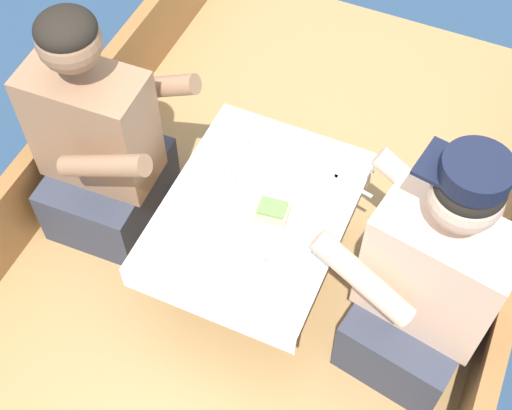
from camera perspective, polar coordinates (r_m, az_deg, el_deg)
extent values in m
plane|color=navy|center=(2.96, 1.05, -5.54)|extent=(60.00, 60.00, 0.00)
cube|color=#A87F4C|center=(2.83, 1.09, -4.09)|extent=(1.77, 2.80, 0.29)
cube|color=#936033|center=(2.88, -14.68, 5.04)|extent=(0.06, 2.80, 0.31)
cube|color=#936033|center=(2.54, 19.33, -7.00)|extent=(0.06, 2.80, 0.31)
cylinder|color=#B2B2B7|center=(2.50, 0.00, -2.78)|extent=(0.07, 0.07, 0.34)
cube|color=#A87F4C|center=(2.35, 0.00, -0.46)|extent=(0.56, 0.74, 0.02)
cube|color=white|center=(2.34, 0.00, -0.31)|extent=(0.59, 0.77, 0.00)
cube|color=white|center=(2.21, -4.02, -8.50)|extent=(0.59, 0.00, 0.10)
cube|color=white|center=(2.60, 3.40, 5.34)|extent=(0.59, 0.00, 0.10)
cube|color=#333847|center=(2.73, -11.57, 1.25)|extent=(0.38, 0.45, 0.26)
cube|color=#936B4C|center=(2.46, -12.94, 6.17)|extent=(0.41, 0.24, 0.45)
sphere|color=#936B4C|center=(2.20, -14.76, 12.58)|extent=(0.20, 0.20, 0.20)
ellipsoid|color=black|center=(2.17, -15.01, 13.44)|extent=(0.19, 0.19, 0.11)
cylinder|color=#936B4C|center=(2.44, -8.07, 9.31)|extent=(0.34, 0.08, 0.21)
cylinder|color=#936B4C|center=(2.25, -12.12, 3.11)|extent=(0.34, 0.08, 0.21)
cube|color=#333847|center=(2.44, 12.52, -9.26)|extent=(0.43, 0.50, 0.26)
cube|color=beige|center=(2.14, 14.19, -5.12)|extent=(0.43, 0.29, 0.44)
sphere|color=beige|center=(1.84, 16.48, 0.64)|extent=(0.19, 0.19, 0.19)
ellipsoid|color=black|center=(1.81, 16.79, 1.44)|extent=(0.18, 0.18, 0.11)
cylinder|color=beige|center=(2.01, 8.50, -5.83)|extent=(0.34, 0.13, 0.21)
cylinder|color=beige|center=(2.20, 13.02, 1.05)|extent=(0.34, 0.13, 0.21)
cylinder|color=black|center=(1.76, 17.25, 2.57)|extent=(0.18, 0.18, 0.06)
cube|color=black|center=(1.80, 14.56, 3.24)|extent=(0.12, 0.15, 0.01)
cylinder|color=white|center=(2.32, 1.30, -0.87)|extent=(0.19, 0.19, 0.01)
cylinder|color=white|center=(2.28, -5.54, -2.65)|extent=(0.18, 0.18, 0.01)
cube|color=#E0BC7F|center=(2.30, 1.31, -0.55)|extent=(0.12, 0.10, 0.04)
cube|color=#669347|center=(2.28, 1.32, -0.21)|extent=(0.10, 0.08, 0.01)
cylinder|color=white|center=(2.50, -2.20, 5.17)|extent=(0.15, 0.15, 0.04)
cylinder|color=beige|center=(2.49, -2.21, 5.32)|extent=(0.12, 0.12, 0.02)
cylinder|color=white|center=(2.42, 4.97, 2.68)|extent=(0.12, 0.12, 0.04)
cylinder|color=beige|center=(2.41, 4.99, 2.82)|extent=(0.10, 0.10, 0.02)
cylinder|color=white|center=(2.22, -1.10, -4.26)|extent=(0.14, 0.14, 0.04)
cylinder|color=beige|center=(2.21, -1.11, -4.12)|extent=(0.12, 0.12, 0.02)
cylinder|color=white|center=(2.15, 2.19, -6.49)|extent=(0.07, 0.07, 0.06)
torus|color=white|center=(2.14, 3.33, -6.87)|extent=(0.04, 0.01, 0.04)
cylinder|color=#3D2314|center=(2.14, 2.21, -6.24)|extent=(0.06, 0.06, 0.01)
cylinder|color=white|center=(2.40, -2.96, 2.80)|extent=(0.07, 0.07, 0.07)
torus|color=white|center=(2.38, -1.93, 2.49)|extent=(0.04, 0.01, 0.04)
cylinder|color=#3D2314|center=(2.38, -2.98, 3.11)|extent=(0.06, 0.06, 0.01)
cylinder|color=silver|center=(2.42, 1.99, 3.31)|extent=(0.06, 0.06, 0.05)
cylinder|color=beige|center=(2.42, 1.99, 3.31)|extent=(0.07, 0.07, 0.03)
cube|color=silver|center=(2.42, 7.57, 1.63)|extent=(0.17, 0.05, 0.00)
cube|color=silver|center=(2.44, 6.18, 2.43)|extent=(0.04, 0.03, 0.00)
cube|color=silver|center=(2.22, 4.21, -5.20)|extent=(0.08, 0.16, 0.00)
ellipsoid|color=silver|center=(2.25, 4.11, -3.63)|extent=(0.04, 0.02, 0.01)
cube|color=silver|center=(2.26, 1.74, -3.38)|extent=(0.05, 0.17, 0.00)
ellipsoid|color=silver|center=(2.29, 2.76, -2.15)|extent=(0.04, 0.02, 0.01)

